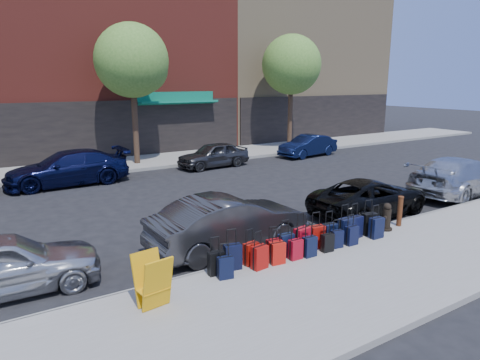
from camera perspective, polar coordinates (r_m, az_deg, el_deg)
ground at (r=15.23m, az=-3.59°, el=-4.12°), size 120.00×120.00×0.00m
sidewalk_near at (r=10.35m, az=14.38°, el=-12.64°), size 60.00×4.00×0.15m
sidewalk_far at (r=24.23m, az=-15.01°, el=2.11°), size 60.00×4.00×0.15m
curb_near at (r=11.69m, az=7.13°, el=-9.25°), size 60.00×0.08×0.15m
curb_far at (r=22.34m, az=-13.46°, el=1.30°), size 60.00×0.08×0.15m
building_right at (r=38.64m, az=4.77°, el=19.70°), size 15.00×12.12×18.00m
tree_center at (r=23.56m, az=-13.88°, el=14.94°), size 3.80×3.80×7.27m
tree_right at (r=28.71m, az=7.09°, el=14.80°), size 3.80×3.80×7.27m
suitcase_front_0 at (r=9.97m, az=-3.21°, el=-10.98°), size 0.39×0.23×0.90m
suitcase_front_1 at (r=10.21m, az=-0.99°, el=-10.21°), size 0.44×0.29×0.98m
suitcase_front_2 at (r=10.48m, az=1.47°, el=-9.77°), size 0.39×0.26×0.88m
suitcase_front_3 at (r=10.75m, az=4.51°, el=-9.24°), size 0.37×0.23×0.85m
suitcase_front_4 at (r=10.98m, az=6.14°, el=-8.62°), size 0.40×0.23×0.95m
suitcase_front_5 at (r=11.31m, az=8.27°, el=-7.89°), size 0.46×0.30×1.04m
suitcase_front_6 at (r=11.61m, az=10.20°, el=-7.48°), size 0.43×0.27×0.98m
suitcase_front_7 at (r=11.96m, az=11.87°, el=-7.03°), size 0.39×0.24×0.92m
suitcase_front_8 at (r=12.30m, az=13.91°, el=-6.41°), size 0.43×0.24×1.03m
suitcase_front_9 at (r=12.59m, az=15.14°, el=-6.08°), size 0.42×0.25×1.00m
suitcase_front_10 at (r=12.96m, az=16.80°, el=-5.60°), size 0.46×0.30×1.02m
suitcase_back_0 at (r=9.80m, az=-1.97°, el=-11.59°), size 0.37×0.26×0.82m
suitcase_back_2 at (r=10.26m, az=2.63°, el=-10.24°), size 0.41×0.27×0.91m
suitcase_back_3 at (r=10.55m, az=5.01°, el=-9.67°), size 0.39×0.26×0.87m
suitcase_back_4 at (r=10.86m, az=7.42°, el=-9.15°), size 0.34×0.20×0.82m
suitcase_back_5 at (r=11.06m, az=9.26°, el=-8.75°), size 0.35×0.20×0.84m
suitcase_back_6 at (r=11.46m, az=11.58°, el=-8.19°), size 0.34×0.21×0.77m
suitcase_back_7 at (r=11.77m, az=12.79°, el=-7.67°), size 0.35×0.23×0.77m
suitcase_back_8 at (r=12.05m, az=14.65°, el=-7.15°), size 0.35×0.20×0.84m
suitcase_back_10 at (r=12.74m, az=17.72°, el=-6.09°), size 0.41×0.24×0.95m
fire_hydrant at (r=13.48m, az=18.96°, el=-4.76°), size 0.42×0.37×0.83m
bollard at (r=13.95m, az=20.54°, el=-3.85°), size 0.17×0.17×0.93m
display_rack at (r=8.73m, az=-11.56°, el=-13.12°), size 0.68×0.73×1.07m
car_near_0 at (r=10.56m, az=-29.16°, el=-9.83°), size 4.06×1.78×1.36m
car_near_1 at (r=11.65m, az=-1.42°, el=-5.72°), size 4.56×1.75×1.48m
car_near_2 at (r=15.25m, az=16.92°, el=-2.20°), size 4.60×2.31×1.25m
car_near_3 at (r=19.34m, az=27.19°, el=0.48°), size 5.43×2.64×1.52m
car_far_1 at (r=20.27m, az=-22.02°, el=1.48°), size 5.24×2.18×1.51m
car_far_2 at (r=22.79m, az=-3.57°, el=3.37°), size 4.01×1.85×1.33m
car_far_3 at (r=26.42m, az=9.04°, el=4.54°), size 4.07×1.84×1.30m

